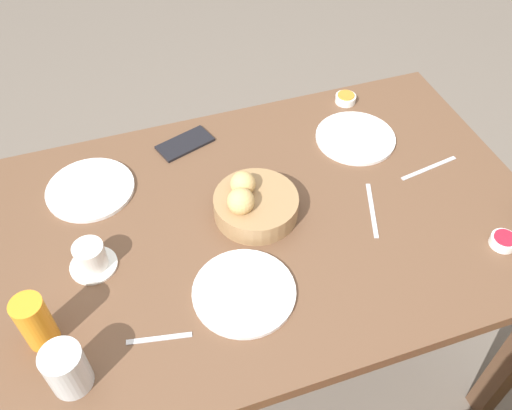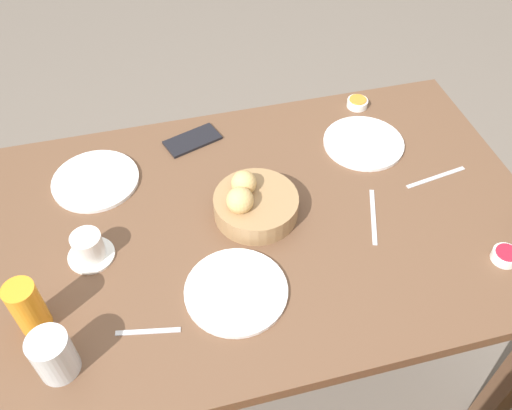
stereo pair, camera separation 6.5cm
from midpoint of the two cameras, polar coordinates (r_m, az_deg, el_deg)
name	(u,v)px [view 1 (the left image)]	position (r m, az deg, el deg)	size (l,w,h in m)	color
ground_plane	(255,361)	(1.93, -1.09, -16.10)	(10.00, 10.00, 0.00)	#6B6056
dining_table	(255,246)	(1.38, -1.47, -4.34)	(1.38, 0.85, 0.74)	brown
bread_basket	(254,203)	(1.29, -1.71, 0.12)	(0.20, 0.20, 0.11)	#99754C
plate_near_left	(355,138)	(1.53, 9.22, 6.98)	(0.22, 0.22, 0.01)	white
plate_near_right	(90,189)	(1.44, -18.29, 1.57)	(0.22, 0.22, 0.01)	white
plate_far_center	(244,292)	(1.18, -2.87, -9.18)	(0.22, 0.22, 0.01)	white
juice_glass	(35,322)	(1.16, -23.74, -11.27)	(0.06, 0.06, 0.13)	orange
water_tumbler	(67,369)	(1.11, -20.98, -15.87)	(0.08, 0.08, 0.11)	silver
coffee_cup	(91,258)	(1.26, -18.41, -5.32)	(0.11, 0.11, 0.07)	white
jam_bowl_berry	(504,241)	(1.36, 23.37, -3.52)	(0.06, 0.06, 0.03)	white
jam_bowl_honey	(346,98)	(1.66, 8.28, 11.02)	(0.06, 0.06, 0.03)	white
fork_silver	(372,210)	(1.35, 10.77, -0.54)	(0.07, 0.17, 0.00)	#B7B7BC
knife_silver	(429,168)	(1.49, 16.56, 3.71)	(0.18, 0.04, 0.00)	#B7B7BC
spoon_coffee	(159,338)	(1.15, -11.80, -13.64)	(0.13, 0.04, 0.00)	#B7B7BC
cell_phone	(185,144)	(1.51, -8.72, 6.38)	(0.17, 0.12, 0.01)	black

